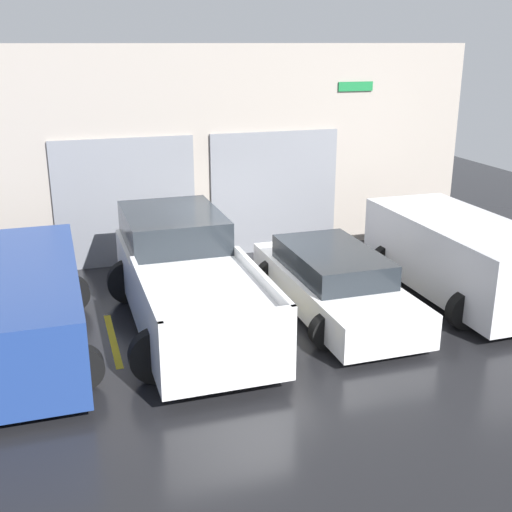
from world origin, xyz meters
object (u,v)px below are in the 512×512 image
sedan_white (333,282)px  sedan_side (460,255)px  van_right (23,306)px  pickup_truck (186,279)px

sedan_white → sedan_side: bearing=-0.5°
sedan_white → van_right: size_ratio=0.93×
sedan_side → van_right: bearing=180.0°
pickup_truck → van_right: (-2.78, -0.26, -0.07)m
sedan_side → van_right: size_ratio=0.93×
sedan_white → van_right: bearing=-179.8°
sedan_white → sedan_side: sedan_side is taller
sedan_white → van_right: (-5.56, -0.02, 0.23)m
sedan_side → van_right: (-8.34, 0.00, -0.04)m
pickup_truck → van_right: pickup_truck is taller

